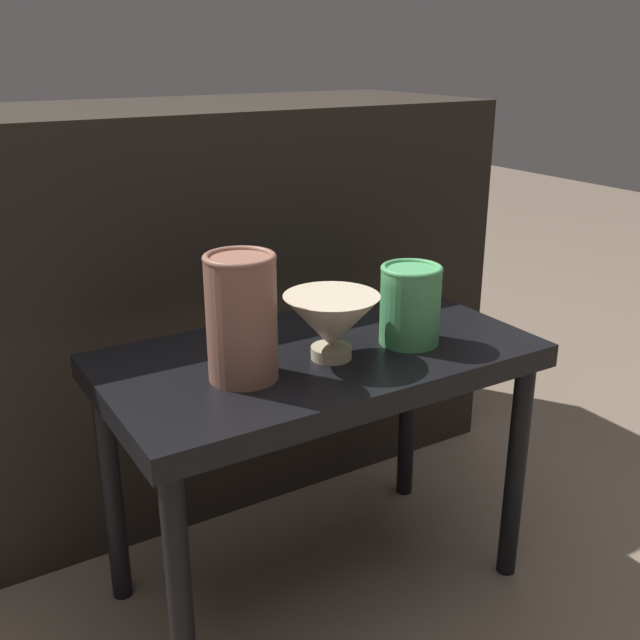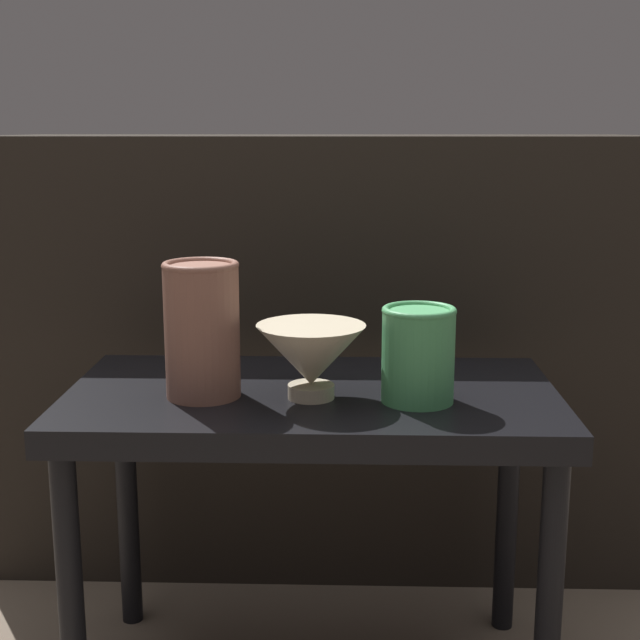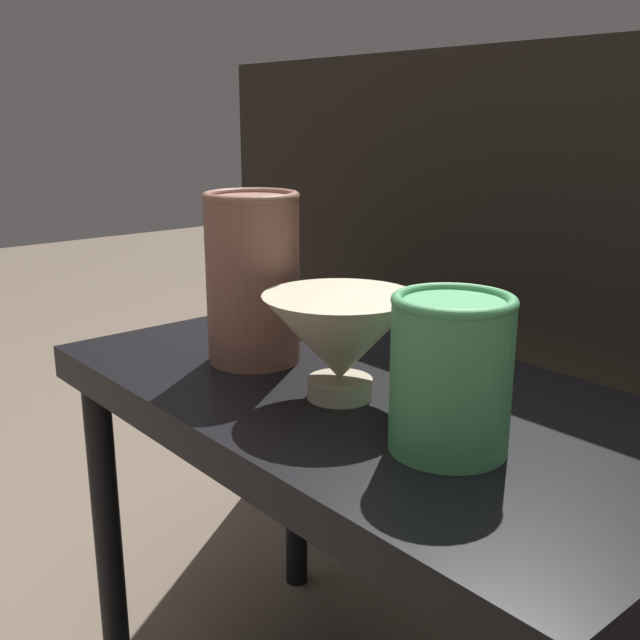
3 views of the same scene
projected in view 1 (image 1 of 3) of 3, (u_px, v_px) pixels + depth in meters
name	position (u px, v px, depth m)	size (l,w,h in m)	color
ground_plane	(319.00, 581.00, 1.43)	(8.00, 8.00, 0.00)	#6B5B4C
table	(318.00, 382.00, 1.28)	(0.73, 0.39, 0.48)	black
couch_backdrop	(196.00, 295.00, 1.72)	(1.30, 0.50, 0.85)	black
bowl	(331.00, 323.00, 1.21)	(0.16, 0.16, 0.11)	#C1B293
vase_textured_left	(242.00, 316.00, 1.12)	(0.11, 0.11, 0.20)	brown
vase_colorful_right	(410.00, 303.00, 1.27)	(0.11, 0.11, 0.14)	#47995B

